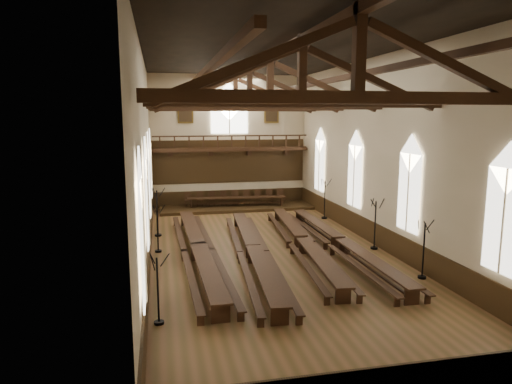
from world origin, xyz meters
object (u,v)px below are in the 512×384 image
dais (237,207)px  candelabrum_right_near (423,261)px  candelabrum_left_far (158,222)px  candelabrum_right_mid (375,234)px  refectory_row_a (198,247)px  refectory_row_d (340,241)px  refectory_row_c (303,240)px  high_table (237,198)px  candelabrum_left_mid (158,238)px  candelabrum_right_far (324,207)px  candelabrum_left_near (158,303)px  refectory_row_b (254,249)px

dais → candelabrum_right_near: 17.25m
candelabrum_left_far → candelabrum_right_mid: size_ratio=1.06×
dais → candelabrum_right_mid: (5.28, -11.91, 0.72)m
refectory_row_a → candelabrum_left_far: size_ratio=5.29×
dais → candelabrum_left_far: candelabrum_left_far is taller
candelabrum_right_near → refectory_row_d: bearing=113.6°
refectory_row_c → high_table: 11.49m
refectory_row_d → candelabrum_left_mid: candelabrum_left_mid is taller
refectory_row_c → candelabrum_right_far: 7.84m
candelabrum_left_mid → candelabrum_right_near: 12.77m
candelabrum_right_near → refectory_row_c: bearing=126.9°
candelabrum_left_near → refectory_row_a: bearing=74.3°
refectory_row_d → candelabrum_right_near: candelabrum_right_near is taller
candelabrum_left_mid → candelabrum_right_far: candelabrum_right_far is taller
candelabrum_left_mid → candelabrum_right_mid: 11.25m
refectory_row_b → candelabrum_left_far: bearing=128.8°
refectory_row_d → candelabrum_left_mid: 9.37m
refectory_row_a → high_table: high_table is taller
high_table → candelabrum_right_near: 17.23m
refectory_row_a → refectory_row_c: bearing=3.1°
high_table → candelabrum_left_near: (-5.82, -18.49, -0.05)m
candelabrum_left_far → candelabrum_right_far: (11.10, 2.34, -0.04)m
candelabrum_right_near → candelabrum_left_near: bearing=-169.3°
refectory_row_d → high_table: size_ratio=1.95×
refectory_row_d → refectory_row_a: bearing=177.7°
candelabrum_left_mid → candelabrum_right_mid: bearing=-9.4°
refectory_row_b → candelabrum_left_far: size_ratio=5.19×
refectory_row_a → refectory_row_d: size_ratio=1.05×
high_table → candelabrum_right_mid: 13.03m
dais → candelabrum_right_far: candelabrum_right_far is taller
dais → candelabrum_left_mid: bearing=-120.0°
high_table → candelabrum_left_far: 8.99m
refectory_row_b → candelabrum_right_mid: bearing=4.8°
refectory_row_b → candelabrum_right_far: 10.33m
refectory_row_b → refectory_row_d: bearing=5.9°
refectory_row_d → dais: bearing=105.7°
refectory_row_c → candelabrum_left_far: candelabrum_left_far is taller
candelabrum_left_far → refectory_row_c: bearing=-31.7°
refectory_row_a → candelabrum_left_far: candelabrum_left_far is taller
refectory_row_c → candelabrum_right_near: bearing=-53.1°
high_table → candelabrum_left_mid: 11.64m
refectory_row_b → candelabrum_left_mid: (-4.52, 2.39, 0.18)m
candelabrum_left_far → candelabrum_right_near: size_ratio=1.11×
refectory_row_a → high_table: bearing=71.5°
refectory_row_a → refectory_row_c: refectory_row_a is taller
refectory_row_a → refectory_row_b: bearing=-16.6°
candelabrum_left_mid → high_table: bearing=60.0°
refectory_row_b → dais: size_ratio=1.30×
refectory_row_b → candelabrum_left_near: (-4.52, -6.02, 0.17)m
refectory_row_a → refectory_row_c: size_ratio=1.04×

